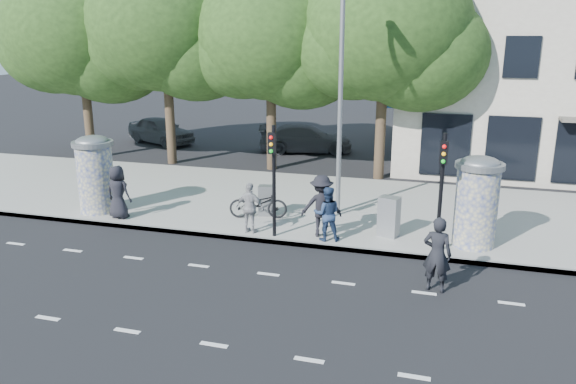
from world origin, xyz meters
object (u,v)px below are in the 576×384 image
(ad_column_right, at_px, (477,199))
(cabinet_right, at_px, (389,217))
(ped_a, at_px, (118,192))
(bicycle, at_px, (258,203))
(traffic_pole_near, at_px, (273,170))
(ped_d, at_px, (321,206))
(man_road, at_px, (437,254))
(cabinet_left, at_px, (266,201))
(ped_c, at_px, (327,214))
(car_right, at_px, (306,139))
(traffic_pole_far, at_px, (442,181))
(car_left, at_px, (161,130))
(ped_e, at_px, (250,208))
(street_lamp, at_px, (341,75))
(ad_column_left, at_px, (95,172))

(ad_column_right, xyz_separation_m, cabinet_right, (-2.46, 0.09, -0.77))
(ped_a, bearing_deg, bicycle, -158.03)
(traffic_pole_near, bearing_deg, ped_d, 18.55)
(man_road, relative_size, cabinet_right, 1.55)
(man_road, bearing_deg, cabinet_left, -25.80)
(ped_c, height_order, car_right, ped_c)
(man_road, height_order, car_right, man_road)
(traffic_pole_far, height_order, car_left, traffic_pole_far)
(cabinet_right, bearing_deg, ad_column_right, 14.82)
(ad_column_right, distance_m, car_right, 14.65)
(ped_d, relative_size, cabinet_left, 1.84)
(ped_d, height_order, car_right, ped_d)
(bicycle, relative_size, car_left, 0.43)
(cabinet_left, bearing_deg, car_right, 87.72)
(traffic_pole_near, relative_size, car_right, 0.70)
(ped_e, relative_size, bicycle, 0.83)
(traffic_pole_near, distance_m, street_lamp, 4.07)
(ad_column_right, relative_size, car_right, 0.54)
(ad_column_left, bearing_deg, traffic_pole_far, -3.55)
(ped_a, height_order, man_road, ped_a)
(traffic_pole_far, relative_size, car_left, 0.77)
(traffic_pole_near, height_order, cabinet_right, traffic_pole_near)
(cabinet_left, bearing_deg, car_left, 121.89)
(traffic_pole_far, xyz_separation_m, ped_c, (-3.19, 0.15, -1.26))
(traffic_pole_far, distance_m, street_lamp, 5.12)
(man_road, height_order, car_left, man_road)
(man_road, bearing_deg, street_lamp, -45.97)
(traffic_pole_far, xyz_separation_m, ped_d, (-3.43, 0.46, -1.13))
(traffic_pole_far, distance_m, ped_d, 3.64)
(ped_a, xyz_separation_m, car_right, (3.14, 12.80, -0.33))
(ad_column_left, relative_size, man_road, 1.39)
(bicycle, relative_size, car_right, 0.39)
(ad_column_right, distance_m, cabinet_right, 2.58)
(ad_column_left, bearing_deg, traffic_pole_near, -6.11)
(traffic_pole_far, relative_size, man_road, 1.78)
(ped_c, relative_size, ped_d, 0.86)
(bicycle, height_order, car_right, car_right)
(cabinet_left, xyz_separation_m, cabinet_right, (4.20, -0.88, 0.10))
(ad_column_right, xyz_separation_m, street_lamp, (-4.40, 1.93, 3.26))
(man_road, distance_m, car_right, 16.83)
(ad_column_left, height_order, car_left, ad_column_left)
(ad_column_right, height_order, ped_d, ad_column_right)
(ad_column_right, height_order, cabinet_left, ad_column_right)
(street_lamp, xyz_separation_m, ped_e, (-2.19, -2.72, -3.85))
(ad_column_right, xyz_separation_m, car_right, (-8.13, 12.15, -0.83))
(ped_d, xyz_separation_m, car_right, (-3.70, 12.60, -0.39))
(ad_column_right, bearing_deg, ped_c, -169.70)
(ad_column_left, bearing_deg, street_lamp, 14.94)
(ad_column_left, height_order, car_right, ad_column_left)
(ped_a, relative_size, car_right, 0.37)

